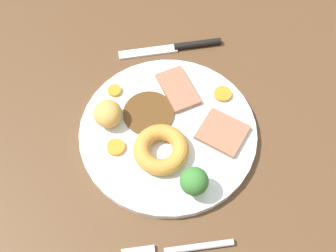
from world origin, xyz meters
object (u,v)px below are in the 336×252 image
at_px(carrot_coin_back, 223,94).
at_px(knife, 179,47).
at_px(roast_potato_left, 108,114).
at_px(fork, 174,250).
at_px(dinner_plate, 168,131).
at_px(meat_slice_under, 178,89).
at_px(carrot_coin_front, 116,147).
at_px(broccoli_floret, 195,181).
at_px(yorkshire_pudding, 161,149).
at_px(carrot_coin_side, 114,91).
at_px(meat_slice_main, 222,132).

bearing_deg(carrot_coin_back, knife, 27.22).
bearing_deg(roast_potato_left, fork, -157.40).
xyz_separation_m(dinner_plate, knife, (0.17, -0.03, -0.00)).
relative_size(meat_slice_under, carrot_coin_back, 2.82).
relative_size(meat_slice_under, carrot_coin_front, 2.93).
height_order(broccoli_floret, fork, broccoli_floret).
bearing_deg(yorkshire_pudding, roast_potato_left, 50.52).
relative_size(meat_slice_under, fork, 0.52).
distance_m(meat_slice_under, carrot_coin_back, 0.07).
distance_m(carrot_coin_back, knife, 0.13).
relative_size(carrot_coin_front, broccoli_floret, 0.55).
height_order(carrot_coin_side, broccoli_floret, broccoli_floret).
height_order(dinner_plate, roast_potato_left, roast_potato_left).
xyz_separation_m(meat_slice_main, fork, (-0.17, 0.09, -0.01)).
bearing_deg(fork, broccoli_floret, -116.67).
bearing_deg(meat_slice_main, carrot_coin_back, -8.87).
relative_size(yorkshire_pudding, carrot_coin_front, 3.02).
height_order(meat_slice_under, yorkshire_pudding, yorkshire_pudding).
bearing_deg(dinner_plate, meat_slice_under, -16.96).
bearing_deg(broccoli_floret, roast_potato_left, 44.20).
xyz_separation_m(carrot_coin_front, knife, (0.20, -0.11, -0.01)).
xyz_separation_m(roast_potato_left, carrot_coin_side, (0.05, -0.01, -0.02)).
distance_m(carrot_coin_front, knife, 0.23).
bearing_deg(knife, roast_potato_left, 44.98).
distance_m(meat_slice_main, knife, 0.19).
bearing_deg(meat_slice_under, broccoli_floret, -177.36).
bearing_deg(broccoli_floret, yorkshire_pudding, 35.63).
bearing_deg(carrot_coin_side, broccoli_floret, -147.77).
distance_m(carrot_coin_side, knife, 0.15).
height_order(meat_slice_main, broccoli_floret, broccoli_floret).
bearing_deg(carrot_coin_back, meat_slice_under, 78.00).
xyz_separation_m(carrot_coin_back, carrot_coin_side, (0.02, 0.18, -0.00)).
relative_size(dinner_plate, meat_slice_main, 4.07).
relative_size(fork, knife, 0.82).
distance_m(yorkshire_pudding, broccoli_floret, 0.08).
xyz_separation_m(meat_slice_under, carrot_coin_front, (-0.10, 0.10, -0.00)).
xyz_separation_m(meat_slice_under, broccoli_floret, (-0.17, -0.01, 0.02)).
bearing_deg(fork, carrot_coin_back, -115.69).
bearing_deg(dinner_plate, meat_slice_main, -99.81).
relative_size(dinner_plate, roast_potato_left, 5.99).
bearing_deg(meat_slice_under, meat_slice_main, -144.88).
bearing_deg(meat_slice_under, carrot_coin_front, 133.82).
distance_m(meat_slice_under, roast_potato_left, 0.12).
relative_size(dinner_plate, carrot_coin_side, 12.35).
bearing_deg(dinner_plate, roast_potato_left, 75.35).
xyz_separation_m(dinner_plate, meat_slice_under, (0.07, -0.02, 0.01)).
xyz_separation_m(yorkshire_pudding, broccoli_floret, (-0.06, -0.04, 0.02)).
height_order(meat_slice_main, meat_slice_under, same).
bearing_deg(meat_slice_main, meat_slice_under, 35.12).
height_order(yorkshire_pudding, carrot_coin_back, yorkshire_pudding).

